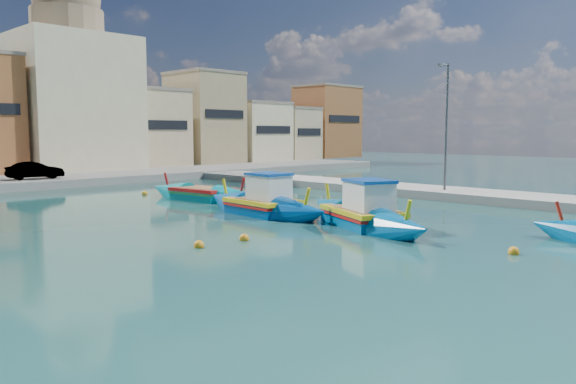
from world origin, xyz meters
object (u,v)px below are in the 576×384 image
church_block (70,84)px  luzzu_cyan_mid (202,196)px  quay_street_lamp (446,126)px  luzzu_turquoise_cabin (363,217)px  luzzu_blue_cabin (263,207)px

church_block → luzzu_cyan_mid: 25.94m
quay_street_lamp → luzzu_turquoise_cabin: quay_street_lamp is taller
luzzu_turquoise_cabin → luzzu_cyan_mid: size_ratio=1.08×
luzzu_turquoise_cabin → church_block: bearing=83.5°
quay_street_lamp → luzzu_blue_cabin: bearing=166.8°
church_block → quay_street_lamp: 35.04m
luzzu_turquoise_cabin → luzzu_cyan_mid: luzzu_turquoise_cabin is taller
luzzu_blue_cabin → luzzu_turquoise_cabin: bearing=-83.1°
luzzu_turquoise_cabin → luzzu_blue_cabin: size_ratio=1.09×
quay_street_lamp → luzzu_blue_cabin: (-12.25, 2.87, -3.95)m
luzzu_cyan_mid → luzzu_turquoise_cabin: bearing=-93.5°
church_block → quay_street_lamp: church_block is taller
luzzu_turquoise_cabin → luzzu_blue_cabin: 5.54m
luzzu_blue_cabin → luzzu_cyan_mid: luzzu_blue_cabin is taller
luzzu_blue_cabin → luzzu_cyan_mid: 6.88m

